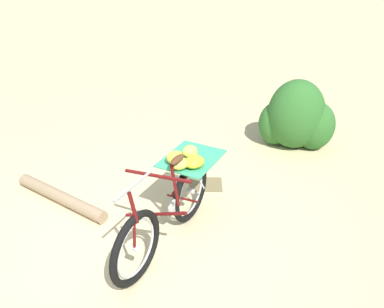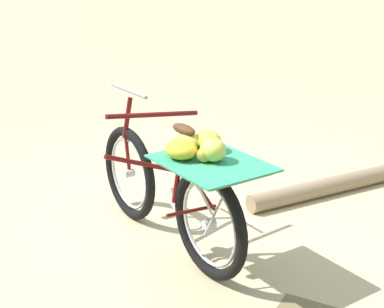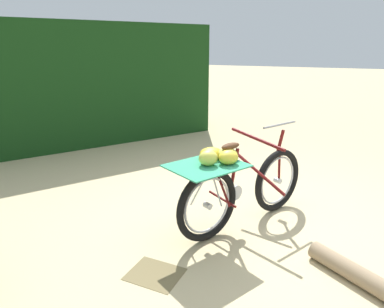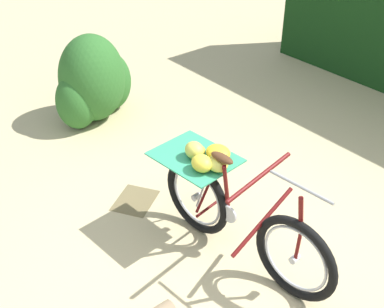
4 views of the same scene
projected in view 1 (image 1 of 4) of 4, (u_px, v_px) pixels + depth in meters
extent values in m
plane|color=#C6B284|center=(160.00, 244.00, 4.01)|extent=(60.00, 60.00, 0.00)
torus|color=black|center=(136.00, 248.00, 3.42)|extent=(0.39, 0.68, 0.73)
torus|color=#B7B7BC|center=(136.00, 248.00, 3.42)|extent=(0.28, 0.51, 0.57)
cylinder|color=#B7B7BC|center=(136.00, 248.00, 3.42)|extent=(0.10, 0.09, 0.06)
torus|color=black|center=(191.00, 191.00, 4.24)|extent=(0.39, 0.68, 0.73)
torus|color=#B7B7BC|center=(191.00, 191.00, 4.24)|extent=(0.28, 0.51, 0.57)
cylinder|color=#B7B7BC|center=(191.00, 191.00, 4.24)|extent=(0.10, 0.09, 0.06)
cylinder|color=#590F0F|center=(155.00, 214.00, 3.60)|extent=(0.64, 0.35, 0.30)
cylinder|color=#590F0F|center=(157.00, 176.00, 3.47)|extent=(0.65, 0.35, 0.11)
cylinder|color=#590F0F|center=(175.00, 185.00, 3.85)|extent=(0.12, 0.08, 0.49)
cylinder|color=#590F0F|center=(182.00, 198.00, 4.08)|extent=(0.35, 0.19, 0.05)
cylinder|color=#590F0F|center=(184.00, 180.00, 4.01)|extent=(0.30, 0.17, 0.47)
cylinder|color=#590F0F|center=(134.00, 236.00, 3.34)|extent=(0.06, 0.05, 0.30)
cylinder|color=#590F0F|center=(133.00, 208.00, 3.22)|extent=(0.10, 0.08, 0.30)
cylinder|color=gray|center=(133.00, 186.00, 3.14)|extent=(0.26, 0.47, 0.02)
ellipsoid|color=#4C2D19|center=(177.00, 159.00, 3.76)|extent=(0.18, 0.24, 0.06)
cylinder|color=#B7B7BC|center=(173.00, 207.00, 3.93)|extent=(0.09, 0.15, 0.16)
cylinder|color=#B7B7BC|center=(186.00, 181.00, 4.08)|extent=(0.19, 0.11, 0.39)
cylinder|color=#B7B7BC|center=(195.00, 172.00, 4.24)|extent=(0.22, 0.12, 0.39)
cube|color=brown|center=(191.00, 160.00, 4.07)|extent=(0.66, 0.73, 0.02)
cube|color=#33936B|center=(191.00, 158.00, 4.06)|extent=(0.79, 0.85, 0.01)
ellipsoid|color=#CCC64C|center=(179.00, 164.00, 3.83)|extent=(0.26, 0.25, 0.12)
ellipsoid|color=#CCC64C|center=(190.00, 152.00, 4.02)|extent=(0.23, 0.24, 0.14)
ellipsoid|color=gold|center=(194.00, 162.00, 3.86)|extent=(0.29, 0.29, 0.11)
ellipsoid|color=yellow|center=(175.00, 157.00, 3.93)|extent=(0.25, 0.25, 0.13)
sphere|color=#B29333|center=(194.00, 156.00, 4.00)|extent=(0.09, 0.09, 0.09)
cylinder|color=#937A5B|center=(61.00, 197.00, 4.63)|extent=(1.31, 0.92, 0.15)
ellipsoid|color=#2D6628|center=(296.00, 114.00, 5.76)|extent=(0.87, 0.78, 1.08)
ellipsoid|color=#2D6628|center=(315.00, 126.00, 5.77)|extent=(0.60, 0.54, 0.76)
ellipsoid|color=#2D6628|center=(276.00, 123.00, 5.92)|extent=(0.54, 0.49, 0.70)
cylinder|color=#4C3823|center=(292.00, 140.00, 5.96)|extent=(0.08, 0.08, 0.22)
cube|color=olive|center=(206.00, 184.00, 5.02)|extent=(0.44, 0.36, 0.01)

